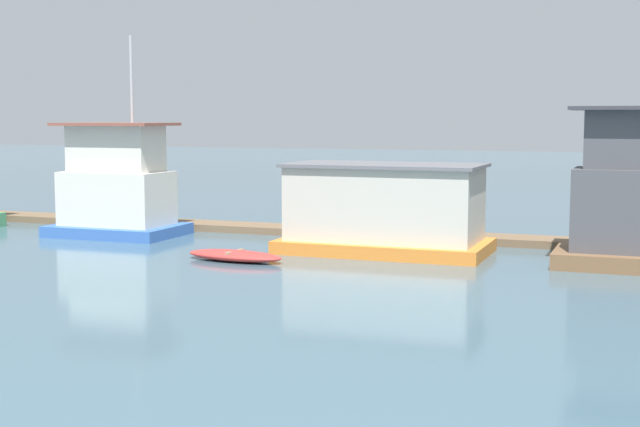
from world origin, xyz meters
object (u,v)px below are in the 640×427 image
Objects in this scene: dinghy_red at (235,256)px; mooring_post_near_right at (173,212)px; mooring_post_far_right at (458,220)px; houseboat_orange at (385,210)px; houseboat_brown at (639,200)px; houseboat_blue at (117,187)px; mooring_post_far_left at (457,229)px.

mooring_post_near_right is (-6.07, 6.29, 0.64)m from dinghy_red.
dinghy_red is at bearing -46.03° from mooring_post_near_right.
mooring_post_near_right is (-12.45, 0.00, -0.18)m from mooring_post_far_right.
houseboat_brown is at bearing -0.98° from houseboat_orange.
houseboat_orange is 10.66m from mooring_post_near_right.
dinghy_red is at bearing -164.64° from houseboat_brown.
houseboat_brown is 13.56m from dinghy_red.
houseboat_brown is at bearing -2.04° from houseboat_blue.
mooring_post_far_right is at bearing 0.00° from mooring_post_far_left.
mooring_post_near_right is at bearing 171.79° from houseboat_brown.
houseboat_blue reaches higher than mooring_post_near_right.
houseboat_brown is 2.64× the size of mooring_post_far_right.
houseboat_orange is 8.71m from houseboat_brown.
houseboat_brown is 4.14× the size of mooring_post_far_left.
dinghy_red is (-4.25, -3.70, -1.37)m from houseboat_orange.
houseboat_orange is 3.46m from mooring_post_far_left.
mooring_post_far_right is 1.22× the size of mooring_post_near_right.
houseboat_brown is 1.42× the size of dinghy_red.
mooring_post_near_right is (-19.00, 2.74, -1.38)m from houseboat_brown.
houseboat_blue reaches higher than houseboat_orange.
mooring_post_far_right reaches higher than dinghy_red.
mooring_post_far_left is (6.35, 6.29, 0.45)m from dinghy_red.
mooring_post_far_left is at bearing 157.38° from houseboat_brown.
houseboat_blue is 20.46m from houseboat_brown.
dinghy_red is 8.95m from mooring_post_far_left.
houseboat_blue is at bearing -171.77° from mooring_post_far_right.
mooring_post_far_right is at bearing 44.61° from dinghy_red.
houseboat_orange is at bearing -14.11° from mooring_post_near_right.
houseboat_brown is (20.45, -0.73, 0.19)m from houseboat_blue.
dinghy_red is at bearing -135.26° from mooring_post_far_left.
mooring_post_far_left is (12.42, 0.00, -0.19)m from mooring_post_near_right.
mooring_post_near_right is at bearing 54.20° from houseboat_blue.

